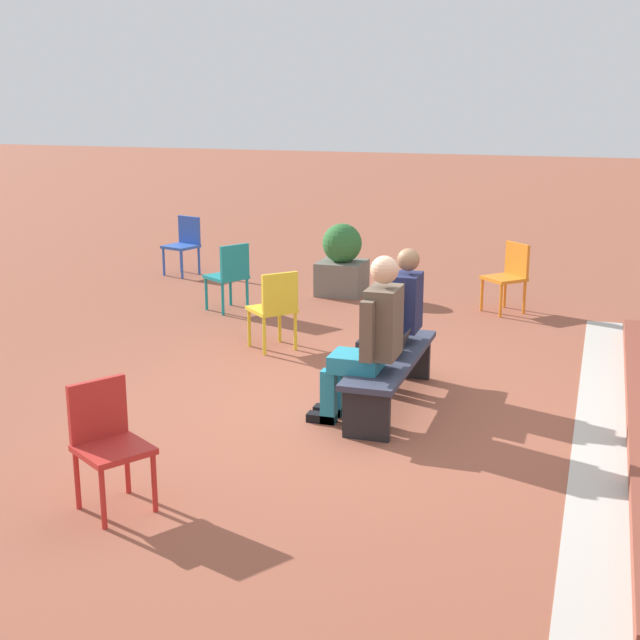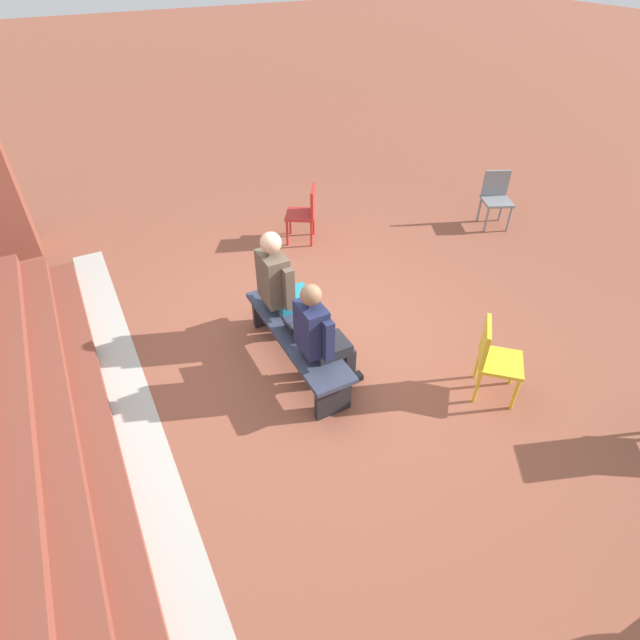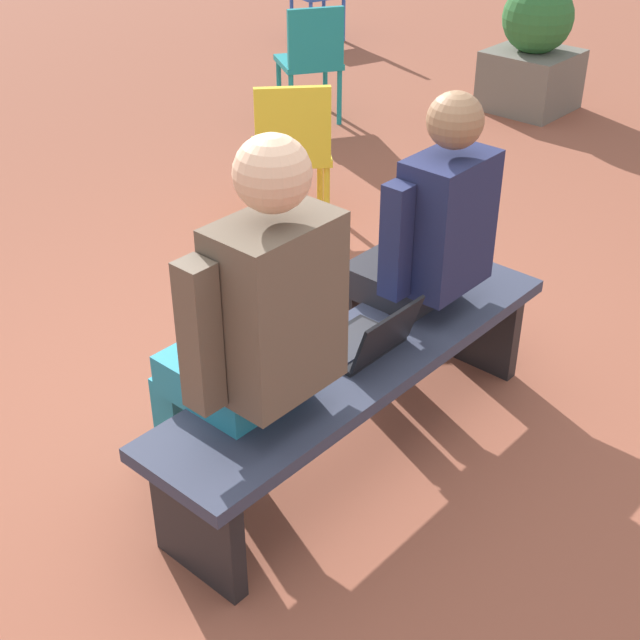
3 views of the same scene
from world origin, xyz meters
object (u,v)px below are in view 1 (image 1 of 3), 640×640
object	(u,v)px
plastic_chair_by_pillar	(184,242)
plastic_chair_far_right	(509,273)
person_student	(396,315)
laptop	(393,349)
planter	(342,262)
bench	(391,366)
plastic_chair_mid_courtyard	(275,305)
plastic_chair_foreground	(230,273)
person_adult	(370,336)
plastic_chair_near_bench_right	(107,437)

from	to	relation	value
plastic_chair_by_pillar	plastic_chair_far_right	distance (m)	4.83
person_student	plastic_chair_by_pillar	distance (m)	5.80
person_student	laptop	xyz separation A→B (m)	(0.41, 0.08, -0.20)
laptop	planter	size ratio (longest dim) A/B	0.34
bench	plastic_chair_by_pillar	bearing A→B (deg)	-137.38
laptop	plastic_chair_mid_courtyard	xyz separation A→B (m)	(-1.25, -1.54, -0.02)
plastic_chair_foreground	person_student	bearing A→B (deg)	49.14
plastic_chair_foreground	laptop	bearing A→B (deg)	45.15
person_student	plastic_chair_by_pillar	size ratio (longest dim) A/B	1.55
plastic_chair_by_pillar	plastic_chair_foreground	bearing A→B (deg)	39.20
bench	plastic_chair_far_right	bearing A→B (deg)	170.84
plastic_chair_far_right	person_student	bearing A→B (deg)	-11.45
bench	person_adult	xyz separation A→B (m)	(0.46, -0.07, 0.38)
planter	plastic_chair_by_pillar	bearing A→B (deg)	-102.02
plastic_chair_mid_courtyard	plastic_chair_by_pillar	bearing A→B (deg)	-141.02
person_adult	plastic_chair_mid_courtyard	size ratio (longest dim) A/B	1.66
person_adult	plastic_chair_far_right	xyz separation A→B (m)	(-4.14, 0.66, -0.26)
person_adult	plastic_chair_by_pillar	xyz separation A→B (m)	(-4.99, -4.09, -0.26)
person_adult	plastic_chair_far_right	bearing A→B (deg)	170.89
bench	plastic_chair_foreground	size ratio (longest dim) A/B	2.14
plastic_chair_by_pillar	plastic_chair_mid_courtyard	size ratio (longest dim) A/B	1.00
person_adult	plastic_chair_by_pillar	bearing A→B (deg)	-140.61
plastic_chair_by_pillar	plastic_chair_mid_courtyard	xyz separation A→B (m)	(3.26, 2.64, 0.00)
plastic_chair_far_right	laptop	bearing A→B (deg)	-9.02
plastic_chair_mid_courtyard	planter	bearing A→B (deg)	-178.31
laptop	plastic_chair_by_pillar	bearing A→B (deg)	-137.19
plastic_chair_mid_courtyard	plastic_chair_far_right	bearing A→B (deg)	138.68
person_student	planter	xyz separation A→B (m)	(-3.55, -1.54, -0.26)
laptop	person_adult	bearing A→B (deg)	-9.79
plastic_chair_by_pillar	plastic_chair_foreground	world-z (taller)	same
person_student	planter	size ratio (longest dim) A/B	1.39
bench	plastic_chair_mid_courtyard	distance (m)	1.99
laptop	plastic_chair_near_bench_right	world-z (taller)	plastic_chair_near_bench_right
plastic_chair_by_pillar	plastic_chair_mid_courtyard	distance (m)	4.19
bench	planter	distance (m)	4.30
person_adult	plastic_chair_mid_courtyard	bearing A→B (deg)	-139.86
plastic_chair_far_right	plastic_chair_foreground	distance (m)	3.39
laptop	planter	xyz separation A→B (m)	(-3.97, -1.62, -0.06)
laptop	plastic_chair_far_right	bearing A→B (deg)	170.98
person_adult	plastic_chair_near_bench_right	size ratio (longest dim) A/B	1.66
plastic_chair_by_pillar	plastic_chair_near_bench_right	xyz separation A→B (m)	(6.94, 2.87, 0.00)
bench	person_adult	distance (m)	0.60
person_adult	plastic_chair_mid_courtyard	world-z (taller)	person_adult
bench	laptop	size ratio (longest dim) A/B	5.62
plastic_chair_by_pillar	plastic_chair_near_bench_right	world-z (taller)	same
laptop	plastic_chair_foreground	size ratio (longest dim) A/B	0.38
laptop	plastic_chair_near_bench_right	distance (m)	2.76
bench	person_student	world-z (taller)	person_student
bench	person_adult	size ratio (longest dim) A/B	1.29
laptop	plastic_chair_near_bench_right	xyz separation A→B (m)	(2.43, -1.31, -0.02)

